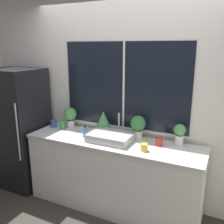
{
  "coord_description": "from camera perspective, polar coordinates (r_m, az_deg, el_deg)",
  "views": [
    {
      "loc": [
        1.2,
        -2.22,
        1.97
      ],
      "look_at": [
        -0.01,
        0.28,
        1.24
      ],
      "focal_mm": 40.0,
      "sensor_mm": 36.0,
      "label": 1
    }
  ],
  "objects": [
    {
      "name": "soap_bottle",
      "position": [
        3.09,
        -6.21,
        -4.58
      ],
      "size": [
        0.05,
        0.05,
        0.15
      ],
      "color": "teal",
      "rests_on": "counter"
    },
    {
      "name": "counter",
      "position": [
        3.17,
        0.16,
        -14.02
      ],
      "size": [
        2.15,
        0.59,
        0.89
      ],
      "color": "white",
      "rests_on": "ground_plane"
    },
    {
      "name": "mug_green",
      "position": [
        3.43,
        -11.2,
        -3.04
      ],
      "size": [
        0.08,
        0.08,
        0.1
      ],
      "color": "#38844C",
      "rests_on": "counter"
    },
    {
      "name": "wall_left",
      "position": [
        5.04,
        -16.06,
        7.15
      ],
      "size": [
        0.06,
        7.0,
        2.7
      ],
      "color": "silver",
      "rests_on": "ground_plane"
    },
    {
      "name": "potted_plant_center_left",
      "position": [
        3.21,
        -1.99,
        -1.82
      ],
      "size": [
        0.18,
        0.18,
        0.28
      ],
      "color": "white",
      "rests_on": "counter"
    },
    {
      "name": "mug_blue",
      "position": [
        3.55,
        -13.19,
        -2.6
      ],
      "size": [
        0.09,
        0.09,
        0.09
      ],
      "color": "#3351AD",
      "rests_on": "counter"
    },
    {
      "name": "wall_back",
      "position": [
        3.16,
        2.96,
        3.45
      ],
      "size": [
        8.0,
        0.09,
        2.7
      ],
      "color": "silver",
      "rests_on": "ground_plane"
    },
    {
      "name": "mug_red",
      "position": [
        2.87,
        10.66,
        -6.74
      ],
      "size": [
        0.08,
        0.08,
        0.08
      ],
      "color": "#B72D28",
      "rests_on": "counter"
    },
    {
      "name": "mug_yellow",
      "position": [
        2.71,
        7.34,
        -8.03
      ],
      "size": [
        0.08,
        0.08,
        0.08
      ],
      "color": "gold",
      "rests_on": "counter"
    },
    {
      "name": "ground_plane",
      "position": [
        3.2,
        -2.25,
        -23.22
      ],
      "size": [
        14.0,
        14.0,
        0.0
      ],
      "primitive_type": "plane",
      "color": "#38332D"
    },
    {
      "name": "potted_plant_far_right",
      "position": [
        2.91,
        15.18,
        -4.67
      ],
      "size": [
        0.13,
        0.13,
        0.24
      ],
      "color": "white",
      "rests_on": "counter"
    },
    {
      "name": "refrigerator",
      "position": [
        3.82,
        -20.69,
        -3.43
      ],
      "size": [
        0.73,
        0.64,
        1.68
      ],
      "color": "black",
      "rests_on": "ground_plane"
    },
    {
      "name": "potted_plant_far_left",
      "position": [
        3.47,
        -9.53,
        -0.88
      ],
      "size": [
        0.18,
        0.18,
        0.27
      ],
      "color": "white",
      "rests_on": "counter"
    },
    {
      "name": "potted_plant_center_right",
      "position": [
        3.03,
        5.96,
        -2.99
      ],
      "size": [
        0.18,
        0.18,
        0.28
      ],
      "color": "white",
      "rests_on": "counter"
    },
    {
      "name": "sink",
      "position": [
        2.97,
        -0.18,
        -5.67
      ],
      "size": [
        0.51,
        0.44,
        0.29
      ],
      "color": "#ADADB2",
      "rests_on": "counter"
    }
  ]
}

